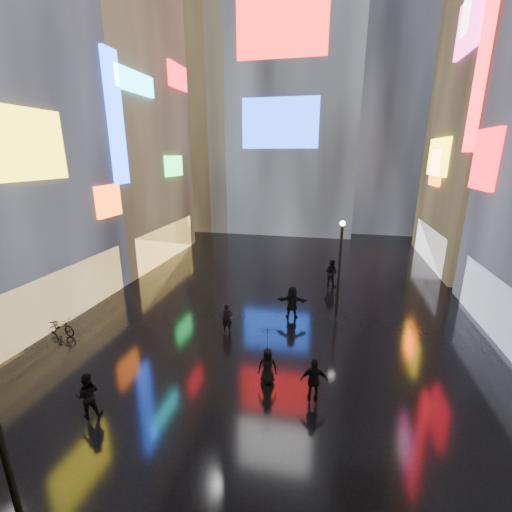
% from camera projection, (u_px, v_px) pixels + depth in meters
% --- Properties ---
extents(ground, '(140.00, 140.00, 0.00)m').
position_uv_depth(ground, '(283.00, 295.00, 22.35)').
color(ground, black).
rests_on(ground, ground).
extents(building_left_far, '(10.28, 12.00, 22.00)m').
position_uv_depth(building_left_far, '(104.00, 128.00, 28.19)').
color(building_left_far, black).
rests_on(building_left_far, ground).
extents(tower_main, '(16.00, 14.20, 42.00)m').
position_uv_depth(tower_main, '(291.00, 45.00, 39.47)').
color(tower_main, black).
rests_on(tower_main, ground).
extents(tower_flank_right, '(12.00, 12.00, 34.00)m').
position_uv_depth(tower_flank_right, '(394.00, 82.00, 40.00)').
color(tower_flank_right, black).
rests_on(tower_flank_right, ground).
extents(tower_flank_left, '(10.00, 10.00, 26.00)m').
position_uv_depth(tower_flank_left, '(198.00, 120.00, 42.18)').
color(tower_flank_left, black).
rests_on(tower_flank_left, ground).
extents(lamp_far, '(0.30, 0.30, 5.20)m').
position_uv_depth(lamp_far, '(340.00, 258.00, 20.21)').
color(lamp_far, black).
rests_on(lamp_far, ground).
extents(pedestrian_1, '(1.00, 0.93, 1.66)m').
position_uv_depth(pedestrian_1, '(88.00, 395.00, 11.85)').
color(pedestrian_1, black).
rests_on(pedestrian_1, ground).
extents(pedestrian_3, '(1.05, 0.57, 1.71)m').
position_uv_depth(pedestrian_3, '(314.00, 380.00, 12.59)').
color(pedestrian_3, black).
rests_on(pedestrian_3, ground).
extents(pedestrian_4, '(0.81, 0.60, 1.52)m').
position_uv_depth(pedestrian_4, '(268.00, 366.00, 13.57)').
color(pedestrian_4, black).
rests_on(pedestrian_4, ground).
extents(pedestrian_5, '(1.76, 0.68, 1.86)m').
position_uv_depth(pedestrian_5, '(292.00, 302.00, 19.07)').
color(pedestrian_5, black).
rests_on(pedestrian_5, ground).
extents(pedestrian_6, '(0.66, 0.55, 1.53)m').
position_uv_depth(pedestrian_6, '(227.00, 319.00, 17.52)').
color(pedestrian_6, black).
rests_on(pedestrian_6, ground).
extents(pedestrian_7, '(1.15, 1.07, 1.90)m').
position_uv_depth(pedestrian_7, '(331.00, 273.00, 23.78)').
color(pedestrian_7, black).
rests_on(pedestrian_7, ground).
extents(umbrella_2, '(1.44, 1.44, 0.93)m').
position_uv_depth(umbrella_2, '(268.00, 339.00, 13.22)').
color(umbrella_2, black).
rests_on(umbrella_2, pedestrian_4).
extents(bicycle, '(1.86, 0.86, 0.94)m').
position_uv_depth(bicycle, '(60.00, 326.00, 17.38)').
color(bicycle, black).
rests_on(bicycle, ground).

